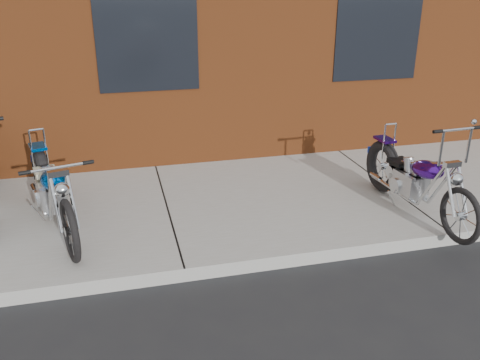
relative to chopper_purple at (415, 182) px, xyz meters
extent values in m
plane|color=black|center=(-2.88, -0.63, -0.54)|extent=(120.00, 120.00, 0.00)
cube|color=gray|center=(-2.88, 0.87, -0.46)|extent=(22.00, 3.00, 0.15)
torus|color=black|center=(-0.03, 0.55, -0.05)|extent=(0.17, 0.70, 0.69)
torus|color=black|center=(0.05, -0.95, -0.08)|extent=(0.10, 0.63, 0.62)
cube|color=#9E9E9E|center=(0.00, -0.06, -0.05)|extent=(0.29, 0.40, 0.29)
ellipsoid|color=#3E0E81|center=(0.02, -0.33, 0.22)|extent=(0.28, 0.54, 0.29)
cube|color=black|center=(-0.01, 0.19, 0.14)|extent=(0.24, 0.28, 0.06)
cylinder|color=silver|center=(0.05, -0.83, 0.17)|extent=(0.05, 0.28, 0.52)
cylinder|color=silver|center=(0.04, -0.71, 0.81)|extent=(0.53, 0.06, 0.03)
cylinder|color=silver|center=(-0.03, 0.47, 0.32)|extent=(0.02, 0.02, 0.46)
cylinder|color=silver|center=(0.10, 0.16, -0.18)|extent=(0.09, 0.86, 0.05)
torus|color=black|center=(-4.31, 1.20, -0.03)|extent=(0.32, 0.74, 0.73)
torus|color=black|center=(-3.90, -0.33, -0.06)|extent=(0.24, 0.65, 0.66)
cube|color=#9E9E9E|center=(-4.14, 0.57, -0.04)|extent=(0.38, 0.46, 0.30)
ellipsoid|color=blue|center=(-4.07, 0.30, 0.26)|extent=(0.40, 0.60, 0.31)
cube|color=beige|center=(-4.21, 0.83, 0.16)|extent=(0.31, 0.34, 0.06)
cylinder|color=silver|center=(-3.93, -0.21, 0.20)|extent=(0.11, 0.29, 0.54)
cylinder|color=silver|center=(-3.96, -0.09, 0.53)|extent=(0.54, 0.17, 0.03)
cylinder|color=silver|center=(-4.28, 1.12, 0.36)|extent=(0.03, 0.03, 0.48)
cylinder|color=silver|center=(-4.08, 0.82, -0.17)|extent=(0.28, 0.89, 0.05)
camera|label=1|loc=(-3.40, -4.93, 2.27)|focal=38.00mm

